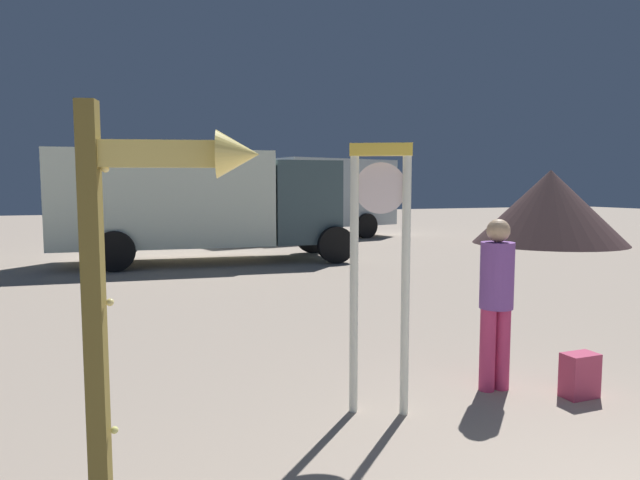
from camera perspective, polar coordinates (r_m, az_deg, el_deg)
standing_clock at (r=4.57m, az=6.08°, el=-0.86°), size 0.47×0.30×2.21m
arrow_sign at (r=3.06m, az=-16.80°, el=-0.76°), size 0.92×0.41×2.30m
person_near_clock at (r=5.39m, az=17.39°, el=-5.36°), size 0.30×0.30×1.58m
backpack at (r=5.64m, az=24.70°, el=-12.33°), size 0.31×0.23×0.40m
box_truck_near at (r=14.22m, az=-12.33°, el=3.93°), size 7.16×3.07×2.71m
box_truck_far at (r=20.49m, az=-0.71°, el=4.57°), size 7.01×3.82×2.85m
dome_tent at (r=19.90m, az=22.19°, el=3.11°), size 4.85×4.85×2.41m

